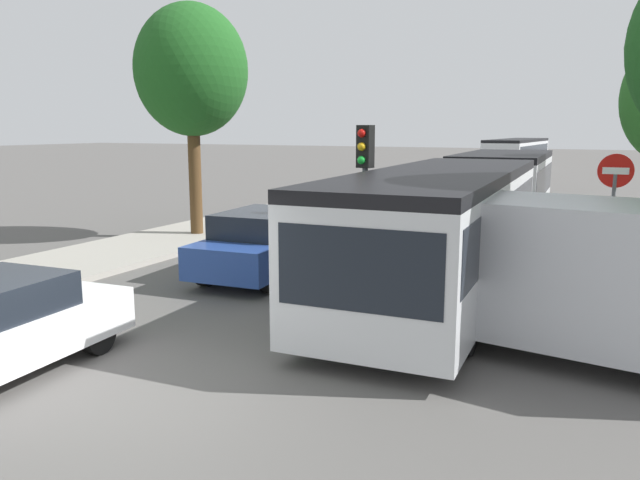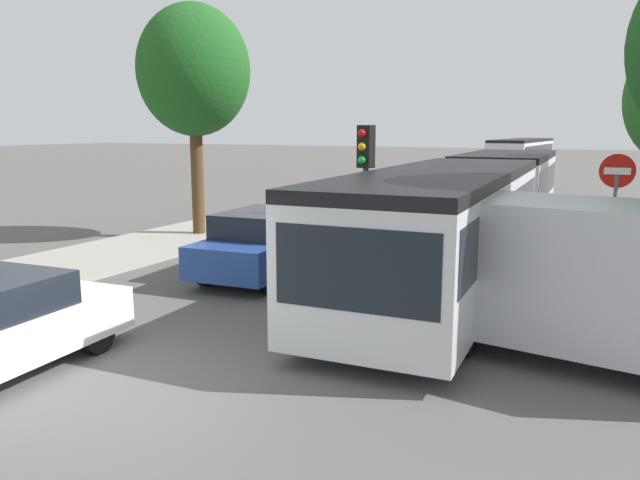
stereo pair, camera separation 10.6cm
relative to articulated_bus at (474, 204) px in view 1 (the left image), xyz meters
The scene contains 13 objects.
ground_plane 10.38m from the articulated_bus, 101.72° to the right, with size 200.00×200.00×0.00m, color #565451.
kerb_strip_left 14.61m from the articulated_bus, 126.54° to the left, with size 3.20×53.49×0.14m, color #9E998E.
articulated_bus is the anchor object (origin of this frame).
city_bus_rear 33.67m from the articulated_bus, 96.79° to the left, with size 3.15×11.74×2.50m.
queued_car_blue 5.36m from the articulated_bus, 137.22° to the right, with size 2.10×4.42×1.50m.
queued_car_red 4.63m from the articulated_bus, 150.61° to the left, with size 2.14×4.49×1.52m.
queued_car_graphite 8.83m from the articulated_bus, 117.08° to the left, with size 2.05×4.30×1.46m.
queued_car_green 14.89m from the articulated_bus, 106.42° to the left, with size 2.11×4.43×1.50m.
queued_car_navy 20.32m from the articulated_bus, 101.23° to the left, with size 2.08×4.38×1.48m.
white_van 6.81m from the articulated_bus, 64.28° to the right, with size 5.24×2.68×2.31m.
traffic_light 3.76m from the articulated_bus, 117.62° to the right, with size 0.36×0.38×3.40m.
no_entry_sign 3.48m from the articulated_bus, 23.81° to the right, with size 0.70×0.08×2.82m.
tree_left_mid 9.11m from the articulated_bus, behind, with size 3.34×3.34×6.95m.
Camera 1 is at (5.38, -5.58, 3.35)m, focal length 35.00 mm.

